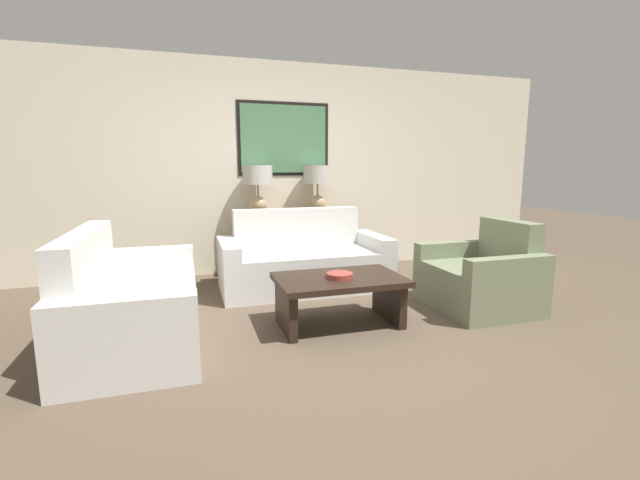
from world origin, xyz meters
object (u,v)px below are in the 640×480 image
at_px(console_table, 289,244).
at_px(couch_by_side, 131,303).
at_px(table_lamp_left, 258,182).
at_px(couch_by_back_wall, 304,262).
at_px(coffee_table, 339,290).
at_px(table_lamp_right, 318,182).
at_px(decorative_bowl, 340,276).
at_px(armchair_near_back_wall, 481,278).

distance_m(console_table, couch_by_side, 2.40).
xyz_separation_m(table_lamp_left, couch_by_back_wall, (0.38, -0.71, -0.87)).
height_order(table_lamp_left, coffee_table, table_lamp_left).
bearing_deg(console_table, table_lamp_right, 0.00).
relative_size(decorative_bowl, armchair_near_back_wall, 0.23).
bearing_deg(table_lamp_left, decorative_bowl, -79.77).
height_order(console_table, armchair_near_back_wall, armchair_near_back_wall).
distance_m(couch_by_side, decorative_bowl, 1.68).
bearing_deg(console_table, coffee_table, -90.40).
height_order(coffee_table, armchair_near_back_wall, armchair_near_back_wall).
distance_m(table_lamp_left, couch_by_side, 2.32).
distance_m(console_table, table_lamp_left, 0.87).
xyz_separation_m(console_table, armchair_near_back_wall, (1.46, -1.88, -0.10)).
height_order(table_lamp_right, armchair_near_back_wall, table_lamp_right).
xyz_separation_m(couch_by_side, decorative_bowl, (1.65, -0.26, 0.16)).
xyz_separation_m(couch_by_back_wall, decorative_bowl, (-0.03, -1.26, 0.16)).
relative_size(console_table, table_lamp_left, 2.04).
bearing_deg(decorative_bowl, couch_by_back_wall, 88.79).
relative_size(table_lamp_left, decorative_bowl, 2.70).
bearing_deg(table_lamp_left, couch_by_back_wall, -61.66).
bearing_deg(table_lamp_right, console_table, 180.00).
distance_m(console_table, table_lamp_right, 0.87).
distance_m(table_lamp_right, couch_by_back_wall, 1.19).
bearing_deg(couch_by_back_wall, table_lamp_left, 118.34).
bearing_deg(armchair_near_back_wall, couch_by_back_wall, 141.08).
relative_size(table_lamp_left, couch_by_back_wall, 0.33).
relative_size(couch_by_side, armchair_near_back_wall, 1.92).
height_order(decorative_bowl, armchair_near_back_wall, armchair_near_back_wall).
height_order(console_table, table_lamp_left, table_lamp_left).
distance_m(couch_by_back_wall, decorative_bowl, 1.27).
relative_size(table_lamp_left, couch_by_side, 0.33).
relative_size(console_table, table_lamp_right, 2.04).
relative_size(coffee_table, decorative_bowl, 4.78).
bearing_deg(decorative_bowl, armchair_near_back_wall, 3.14).
relative_size(couch_by_side, decorative_bowl, 8.21).
xyz_separation_m(table_lamp_right, decorative_bowl, (-0.41, -1.97, -0.71)).
relative_size(table_lamp_right, couch_by_side, 0.33).
bearing_deg(armchair_near_back_wall, coffee_table, -178.36).
height_order(console_table, decorative_bowl, console_table).
bearing_deg(console_table, table_lamp_left, 180.00).
xyz_separation_m(console_table, couch_by_side, (-1.68, -1.71, -0.09)).
relative_size(table_lamp_right, coffee_table, 0.57).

